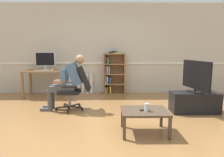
{
  "coord_description": "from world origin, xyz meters",
  "views": [
    {
      "loc": [
        0.1,
        -3.62,
        1.34
      ],
      "look_at": [
        0.15,
        0.85,
        0.7
      ],
      "focal_mm": 32.71,
      "sensor_mm": 36.0,
      "label": 1
    }
  ],
  "objects_px": {
    "computer_desk": "(45,74)",
    "bookshelf": "(113,74)",
    "imac_monitor": "(45,60)",
    "office_chair": "(76,86)",
    "tv_screen": "(196,76)",
    "person_seated": "(68,81)",
    "computer_mouse": "(52,70)",
    "tv_stand": "(194,102)",
    "coffee_table": "(144,113)",
    "keyboard": "(42,70)",
    "radiator": "(79,83)",
    "spare_remote": "(145,110)",
    "drinking_glass": "(147,107)"
  },
  "relations": [
    {
      "from": "bookshelf",
      "to": "tv_stand",
      "type": "distance_m",
      "value": 2.54
    },
    {
      "from": "radiator",
      "to": "office_chair",
      "type": "height_order",
      "value": "office_chair"
    },
    {
      "from": "computer_desk",
      "to": "radiator",
      "type": "xyz_separation_m",
      "value": [
        0.9,
        0.39,
        -0.34
      ]
    },
    {
      "from": "imac_monitor",
      "to": "person_seated",
      "type": "distance_m",
      "value": 1.71
    },
    {
      "from": "keyboard",
      "to": "coffee_table",
      "type": "xyz_separation_m",
      "value": [
        2.42,
        -2.48,
        -0.43
      ]
    },
    {
      "from": "tv_screen",
      "to": "person_seated",
      "type": "bearing_deg",
      "value": 75.85
    },
    {
      "from": "tv_stand",
      "to": "keyboard",
      "type": "bearing_deg",
      "value": 159.21
    },
    {
      "from": "computer_mouse",
      "to": "tv_screen",
      "type": "xyz_separation_m",
      "value": [
        3.42,
        -1.42,
        0.02
      ]
    },
    {
      "from": "computer_desk",
      "to": "imac_monitor",
      "type": "distance_m",
      "value": 0.41
    },
    {
      "from": "bookshelf",
      "to": "tv_stand",
      "type": "relative_size",
      "value": 1.31
    },
    {
      "from": "bookshelf",
      "to": "radiator",
      "type": "distance_m",
      "value": 1.09
    },
    {
      "from": "radiator",
      "to": "tv_screen",
      "type": "height_order",
      "value": "tv_screen"
    },
    {
      "from": "radiator",
      "to": "coffee_table",
      "type": "height_order",
      "value": "radiator"
    },
    {
      "from": "keyboard",
      "to": "tv_stand",
      "type": "bearing_deg",
      "value": -20.79
    },
    {
      "from": "computer_mouse",
      "to": "keyboard",
      "type": "bearing_deg",
      "value": -175.69
    },
    {
      "from": "computer_mouse",
      "to": "office_chair",
      "type": "xyz_separation_m",
      "value": [
        0.86,
        -1.19,
        -0.25
      ]
    },
    {
      "from": "imac_monitor",
      "to": "radiator",
      "type": "bearing_deg",
      "value": 19.24
    },
    {
      "from": "office_chair",
      "to": "drinking_glass",
      "type": "relative_size",
      "value": 7.87
    },
    {
      "from": "person_seated",
      "to": "coffee_table",
      "type": "xyz_separation_m",
      "value": [
        1.49,
        -1.31,
        -0.32
      ]
    },
    {
      "from": "computer_desk",
      "to": "bookshelf",
      "type": "height_order",
      "value": "bookshelf"
    },
    {
      "from": "bookshelf",
      "to": "tv_stand",
      "type": "height_order",
      "value": "bookshelf"
    },
    {
      "from": "computer_mouse",
      "to": "drinking_glass",
      "type": "bearing_deg",
      "value": -49.6
    },
    {
      "from": "spare_remote",
      "to": "imac_monitor",
      "type": "bearing_deg",
      "value": -138.67
    },
    {
      "from": "keyboard",
      "to": "spare_remote",
      "type": "relative_size",
      "value": 2.82
    },
    {
      "from": "bookshelf",
      "to": "drinking_glass",
      "type": "distance_m",
      "value": 3.02
    },
    {
      "from": "person_seated",
      "to": "radiator",
      "type": "bearing_deg",
      "value": 179.93
    },
    {
      "from": "office_chair",
      "to": "person_seated",
      "type": "bearing_deg",
      "value": -90.0
    },
    {
      "from": "office_chair",
      "to": "coffee_table",
      "type": "xyz_separation_m",
      "value": [
        1.3,
        -1.32,
        -0.19
      ]
    },
    {
      "from": "radiator",
      "to": "coffee_table",
      "type": "distance_m",
      "value": 3.37
    },
    {
      "from": "spare_remote",
      "to": "computer_mouse",
      "type": "bearing_deg",
      "value": -139.56
    },
    {
      "from": "computer_desk",
      "to": "tv_screen",
      "type": "distance_m",
      "value": 3.98
    },
    {
      "from": "computer_mouse",
      "to": "imac_monitor",
      "type": "bearing_deg",
      "value": 140.85
    },
    {
      "from": "bookshelf",
      "to": "radiator",
      "type": "xyz_separation_m",
      "value": [
        -1.04,
        0.1,
        -0.31
      ]
    },
    {
      "from": "computer_mouse",
      "to": "tv_stand",
      "type": "distance_m",
      "value": 3.74
    },
    {
      "from": "keyboard",
      "to": "radiator",
      "type": "xyz_separation_m",
      "value": [
        0.92,
        0.53,
        -0.46
      ]
    },
    {
      "from": "radiator",
      "to": "spare_remote",
      "type": "height_order",
      "value": "radiator"
    },
    {
      "from": "computer_desk",
      "to": "imac_monitor",
      "type": "relative_size",
      "value": 2.01
    },
    {
      "from": "tv_stand",
      "to": "bookshelf",
      "type": "bearing_deg",
      "value": 133.24
    },
    {
      "from": "imac_monitor",
      "to": "office_chair",
      "type": "distance_m",
      "value": 1.84
    },
    {
      "from": "imac_monitor",
      "to": "coffee_table",
      "type": "distance_m",
      "value": 3.68
    },
    {
      "from": "computer_mouse",
      "to": "tv_stand",
      "type": "height_order",
      "value": "computer_mouse"
    },
    {
      "from": "radiator",
      "to": "computer_desk",
      "type": "bearing_deg",
      "value": -156.65
    },
    {
      "from": "tv_screen",
      "to": "spare_remote",
      "type": "height_order",
      "value": "tv_screen"
    },
    {
      "from": "keyboard",
      "to": "radiator",
      "type": "distance_m",
      "value": 1.16
    },
    {
      "from": "imac_monitor",
      "to": "spare_remote",
      "type": "distance_m",
      "value": 3.69
    },
    {
      "from": "coffee_table",
      "to": "spare_remote",
      "type": "xyz_separation_m",
      "value": [
        -0.0,
        -0.03,
        0.06
      ]
    },
    {
      "from": "computer_desk",
      "to": "office_chair",
      "type": "xyz_separation_m",
      "value": [
        1.11,
        -1.31,
        -0.12
      ]
    },
    {
      "from": "computer_mouse",
      "to": "bookshelf",
      "type": "bearing_deg",
      "value": 13.72
    },
    {
      "from": "bookshelf",
      "to": "coffee_table",
      "type": "bearing_deg",
      "value": -80.96
    },
    {
      "from": "person_seated",
      "to": "tv_stand",
      "type": "height_order",
      "value": "person_seated"
    }
  ]
}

